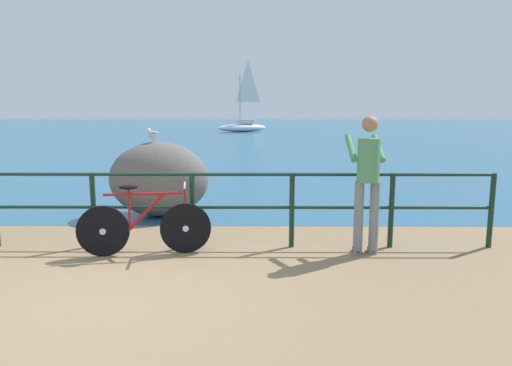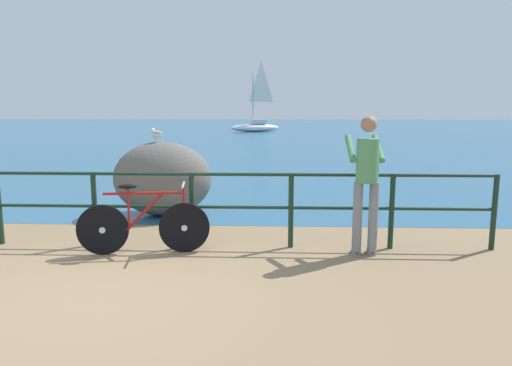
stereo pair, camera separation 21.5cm
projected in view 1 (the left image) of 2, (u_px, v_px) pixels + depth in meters
name	position (u px, v px, depth m)	size (l,w,h in m)	color
ground_plane	(230.00, 146.00, 24.32)	(120.00, 120.00, 0.10)	#846B4C
sea_surface	(245.00, 127.00, 51.78)	(120.00, 90.00, 0.01)	#285B7F
promenade_railing	(143.00, 201.00, 6.14)	(9.49, 0.07, 1.02)	black
bicycle	(145.00, 225.00, 5.83)	(1.69, 0.48, 0.92)	black
person_at_railing	(367.00, 178.00, 5.79)	(0.44, 0.64, 1.78)	slate
breakwater_boulder_main	(159.00, 179.00, 7.97)	(1.74, 1.18, 1.31)	#605B56
seagull	(153.00, 134.00, 7.88)	(0.30, 0.27, 0.23)	gold
sailboat	(243.00, 124.00, 39.62)	(4.57, 2.85, 6.16)	white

